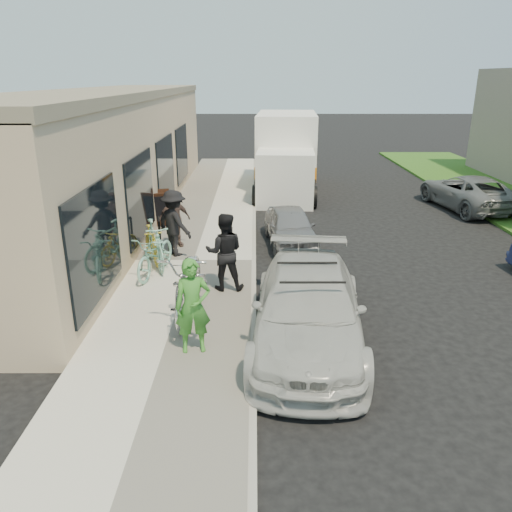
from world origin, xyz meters
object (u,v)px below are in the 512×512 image
object	(u,v)px
sedan_silver	(290,227)
woman_rider	(193,306)
bike_rack	(160,231)
bystander_a	(174,223)
tandem_bike	(190,280)
bystander_b	(174,219)
sedan_white	(308,308)
sandwich_board	(161,208)
man_standing	(225,252)
cruiser_bike_a	(155,244)
cruiser_bike_c	(152,245)
moving_truck	(286,157)
far_car_gray	(468,192)
cruiser_bike_b	(156,254)

from	to	relation	value
sedan_silver	woman_rider	bearing A→B (deg)	-113.93
bike_rack	bystander_a	bearing A→B (deg)	-44.12
tandem_bike	bystander_b	size ratio (longest dim) A/B	1.66
bystander_a	bystander_b	distance (m)	0.74
sedan_white	sandwich_board	bearing A→B (deg)	124.26
tandem_bike	man_standing	xyz separation A→B (m)	(0.63, 1.15, 0.19)
cruiser_bike_a	bystander_b	world-z (taller)	bystander_b
cruiser_bike_c	bystander_b	xyz separation A→B (m)	(0.40, 1.24, 0.32)
sedan_white	cruiser_bike_a	xyz separation A→B (m)	(-3.43, 3.56, 0.02)
sedan_silver	tandem_bike	distance (m)	5.24
sedan_white	moving_truck	xyz separation A→B (m)	(0.36, 13.17, 0.72)
sedan_white	cruiser_bike_a	size ratio (longest dim) A/B	2.62
far_car_gray	cruiser_bike_c	bearing A→B (deg)	20.98
woman_rider	bike_rack	bearing A→B (deg)	96.06
man_standing	cruiser_bike_c	world-z (taller)	man_standing
bike_rack	cruiser_bike_b	xyz separation A→B (m)	(0.24, -1.84, -0.02)
cruiser_bike_b	sedan_white	bearing A→B (deg)	-29.35
bystander_b	cruiser_bike_b	bearing A→B (deg)	-121.52
sedan_silver	man_standing	size ratio (longest dim) A/B	1.84
moving_truck	tandem_bike	size ratio (longest dim) A/B	2.59
bike_rack	cruiser_bike_a	size ratio (longest dim) A/B	0.46
man_standing	tandem_bike	bearing A→B (deg)	60.71
far_car_gray	woman_rider	world-z (taller)	woman_rider
sedan_silver	cruiser_bike_b	bearing A→B (deg)	-147.48
tandem_bike	moving_truck	bearing A→B (deg)	80.12
sedan_silver	bystander_a	world-z (taller)	bystander_a
bike_rack	sandwich_board	size ratio (longest dim) A/B	0.77
cruiser_bike_c	bystander_a	xyz separation A→B (m)	(0.52, 0.51, 0.42)
sandwich_board	cruiser_bike_a	size ratio (longest dim) A/B	0.59
bystander_a	cruiser_bike_c	bearing A→B (deg)	85.15
sedan_silver	sandwich_board	bearing A→B (deg)	154.39
sedan_white	tandem_bike	size ratio (longest dim) A/B	1.93
bike_rack	bystander_a	distance (m)	0.77
bike_rack	cruiser_bike_a	world-z (taller)	cruiser_bike_a
moving_truck	tandem_bike	distance (m)	12.46
cruiser_bike_b	bystander_b	distance (m)	2.11
sedan_silver	cruiser_bike_c	bearing A→B (deg)	-159.29
tandem_bike	woman_rider	distance (m)	1.55
bike_rack	moving_truck	world-z (taller)	moving_truck
bike_rack	woman_rider	bearing A→B (deg)	-73.95
woman_rider	cruiser_bike_b	bearing A→B (deg)	100.29
bike_rack	bystander_b	size ratio (longest dim) A/B	0.56
sedan_white	bystander_a	world-z (taller)	bystander_a
bike_rack	bystander_a	world-z (taller)	bystander_a
bystander_b	cruiser_bike_c	bearing A→B (deg)	-135.78
sedan_silver	man_standing	distance (m)	3.95
far_car_gray	bike_rack	bearing A→B (deg)	16.83
man_standing	cruiser_bike_a	bearing A→B (deg)	-38.61
sedan_silver	bystander_b	distance (m)	3.31
sedan_white	bystander_b	bearing A→B (deg)	127.24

